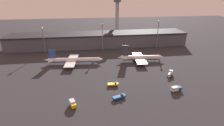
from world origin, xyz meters
TOP-DOWN VIEW (x-y plane):
  - ground at (0.00, 0.00)m, footprint 600.00×600.00m
  - terminal_building at (0.00, 84.77)m, footprint 178.09×25.56m
  - airplane_0 at (-23.42, 38.73)m, footprint 45.95×28.14m
  - airplane_1 at (29.58, 36.26)m, footprint 38.17×27.03m
  - service_vehicle_0 at (-20.55, -17.39)m, footprint 3.95×6.04m
  - service_vehicle_1 at (36.04, -11.15)m, footprint 6.70×3.72m
  - service_vehicle_2 at (41.31, 7.45)m, footprint 5.93×6.64m
  - service_vehicle_3 at (1.94, -0.20)m, footprint 6.35×2.71m
  - service_vehicle_4 at (3.11, -13.88)m, footprint 7.59×4.69m
  - lamp_post_0 at (-51.20, 70.87)m, footprint 1.80×1.80m
  - lamp_post_1 at (2.13, 70.87)m, footprint 1.80×1.80m
  - lamp_post_2 at (56.63, 70.87)m, footprint 1.80×1.80m
  - control_tower at (26.72, 132.73)m, footprint 9.00×9.00m

SIDE VIEW (x-z plane):
  - ground at x=0.00m, z-range 0.00..0.00m
  - service_vehicle_4 at x=3.11m, z-range -0.07..2.38m
  - service_vehicle_3 at x=1.94m, z-range -0.08..2.38m
  - service_vehicle_1 at x=36.04m, z-range 0.20..3.22m
  - service_vehicle_0 at x=-20.55m, z-range 0.19..3.26m
  - service_vehicle_2 at x=41.31m, z-range 0.10..3.50m
  - airplane_0 at x=-23.42m, z-range -2.89..8.90m
  - airplane_1 at x=29.58m, z-range -3.65..10.01m
  - terminal_building at x=0.00m, z-range 0.05..13.68m
  - lamp_post_0 at x=-51.20m, z-range 3.30..26.47m
  - lamp_post_1 at x=2.13m, z-range 3.43..28.97m
  - lamp_post_2 at x=56.63m, z-range 3.50..30.51m
  - control_tower at x=26.72m, z-range 3.66..51.20m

